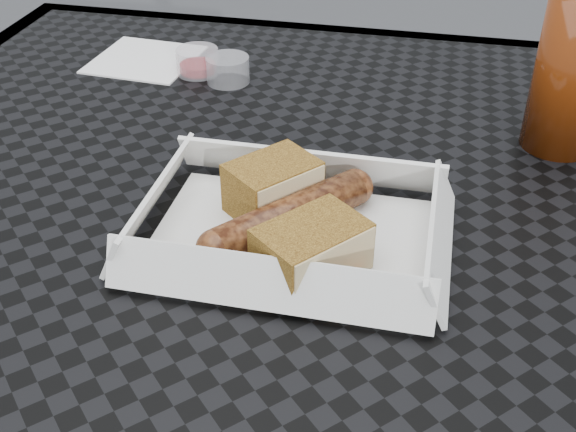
{
  "coord_description": "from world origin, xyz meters",
  "views": [
    {
      "loc": [
        0.18,
        -0.55,
        1.1
      ],
      "look_at": [
        0.08,
        -0.1,
        0.78
      ],
      "focal_mm": 45.0,
      "sensor_mm": 36.0,
      "label": 1
    }
  ],
  "objects_px": {
    "patio_table": "(232,235)",
    "food_tray": "(291,237)",
    "bratwurst": "(290,216)",
    "drink_glass": "(572,75)"
  },
  "relations": [
    {
      "from": "patio_table",
      "to": "food_tray",
      "type": "relative_size",
      "value": 3.64
    },
    {
      "from": "food_tray",
      "to": "drink_glass",
      "type": "relative_size",
      "value": 1.47
    },
    {
      "from": "food_tray",
      "to": "drink_glass",
      "type": "height_order",
      "value": "drink_glass"
    },
    {
      "from": "patio_table",
      "to": "food_tray",
      "type": "height_order",
      "value": "food_tray"
    },
    {
      "from": "patio_table",
      "to": "bratwurst",
      "type": "xyz_separation_m",
      "value": [
        0.08,
        -0.09,
        0.1
      ]
    },
    {
      "from": "food_tray",
      "to": "bratwurst",
      "type": "height_order",
      "value": "bratwurst"
    },
    {
      "from": "patio_table",
      "to": "food_tray",
      "type": "bearing_deg",
      "value": -49.01
    },
    {
      "from": "food_tray",
      "to": "bratwurst",
      "type": "bearing_deg",
      "value": 114.36
    },
    {
      "from": "food_tray",
      "to": "drink_glass",
      "type": "distance_m",
      "value": 0.32
    },
    {
      "from": "food_tray",
      "to": "bratwurst",
      "type": "xyz_separation_m",
      "value": [
        -0.0,
        0.0,
        0.02
      ]
    }
  ]
}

